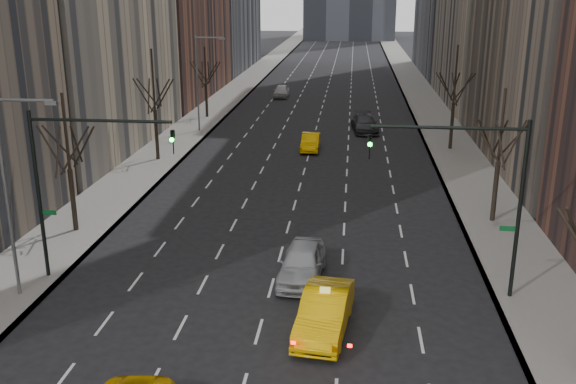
# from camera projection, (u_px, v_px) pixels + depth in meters

# --- Properties ---
(sidewalk_left) EXTENTS (4.50, 320.00, 0.15)m
(sidewalk_left) POSITION_uv_depth(u_px,v_px,m) (235.00, 92.00, 85.98)
(sidewalk_left) COLOR slate
(sidewalk_left) RESTS_ON ground
(sidewalk_right) EXTENTS (4.50, 320.00, 0.15)m
(sidewalk_right) POSITION_uv_depth(u_px,v_px,m) (420.00, 94.00, 83.63)
(sidewalk_right) COLOR slate
(sidewalk_right) RESTS_ON ground
(tree_lw_b) EXTENTS (3.36, 3.50, 7.82)m
(tree_lw_b) POSITION_uv_depth(u_px,v_px,m) (70.00, 169.00, 35.56)
(tree_lw_b) COLOR black
(tree_lw_b) RESTS_ON ground
(tree_lw_c) EXTENTS (3.36, 3.50, 8.74)m
(tree_lw_c) POSITION_uv_depth(u_px,v_px,m) (155.00, 111.00, 50.63)
(tree_lw_c) COLOR black
(tree_lw_c) RESTS_ON ground
(tree_lw_d) EXTENTS (3.36, 3.50, 7.36)m
(tree_lw_d) POSITION_uv_depth(u_px,v_px,m) (206.00, 85.00, 67.84)
(tree_lw_d) COLOR black
(tree_lw_d) RESTS_ON ground
(tree_rw_b) EXTENTS (3.36, 3.50, 7.82)m
(tree_rw_b) POSITION_uv_depth(u_px,v_px,m) (498.00, 162.00, 37.05)
(tree_rw_b) COLOR black
(tree_rw_b) RESTS_ON ground
(tree_rw_c) EXTENTS (3.36, 3.50, 8.74)m
(tree_rw_c) POSITION_uv_depth(u_px,v_px,m) (453.00, 104.00, 54.02)
(tree_rw_c) COLOR black
(tree_rw_c) RESTS_ON ground
(traffic_mast_left) EXTENTS (6.69, 0.39, 8.00)m
(traffic_mast_left) POSITION_uv_depth(u_px,v_px,m) (71.00, 169.00, 29.05)
(traffic_mast_left) COLOR black
(traffic_mast_left) RESTS_ON ground
(traffic_mast_right) EXTENTS (6.69, 0.39, 8.00)m
(traffic_mast_right) POSITION_uv_depth(u_px,v_px,m) (482.00, 181.00, 27.30)
(traffic_mast_right) COLOR black
(traffic_mast_right) RESTS_ON ground
(streetlight_near) EXTENTS (2.83, 0.22, 9.00)m
(streetlight_near) POSITION_uv_depth(u_px,v_px,m) (12.00, 178.00, 27.28)
(streetlight_near) COLOR slate
(streetlight_near) RESTS_ON ground
(streetlight_far) EXTENTS (2.83, 0.22, 9.00)m
(streetlight_far) POSITION_uv_depth(u_px,v_px,m) (201.00, 74.00, 60.46)
(streetlight_far) COLOR slate
(streetlight_far) RESTS_ON ground
(taxi_sedan) EXTENTS (2.42, 5.38, 1.71)m
(taxi_sedan) POSITION_uv_depth(u_px,v_px,m) (325.00, 312.00, 25.85)
(taxi_sedan) COLOR #ECAF04
(taxi_sedan) RESTS_ON ground
(silver_sedan_ahead) EXTENTS (2.28, 5.08, 1.70)m
(silver_sedan_ahead) POSITION_uv_depth(u_px,v_px,m) (302.00, 263.00, 30.50)
(silver_sedan_ahead) COLOR #9FA1A7
(silver_sedan_ahead) RESTS_ON ground
(far_taxi) EXTENTS (1.52, 4.32, 1.42)m
(far_taxi) POSITION_uv_depth(u_px,v_px,m) (311.00, 142.00, 55.07)
(far_taxi) COLOR #FDB605
(far_taxi) RESTS_ON ground
(far_suv_grey) EXTENTS (2.91, 5.81, 1.62)m
(far_suv_grey) POSITION_uv_depth(u_px,v_px,m) (365.00, 123.00, 62.12)
(far_suv_grey) COLOR #2E2F34
(far_suv_grey) RESTS_ON ground
(far_car_white) EXTENTS (1.84, 4.54, 1.55)m
(far_car_white) POSITION_uv_depth(u_px,v_px,m) (282.00, 91.00, 81.88)
(far_car_white) COLOR #B9B9B9
(far_car_white) RESTS_ON ground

